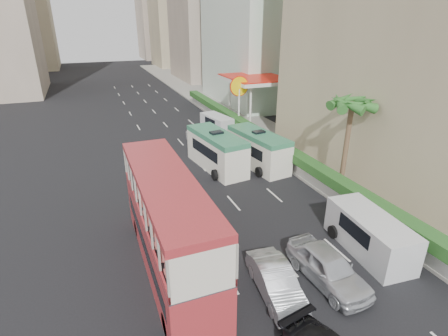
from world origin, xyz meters
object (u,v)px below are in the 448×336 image
van_asset (201,143)px  panel_van_far (217,124)px  panel_van_near (369,234)px  double_decker_bus (168,224)px  car_silver_lane_b (326,280)px  minibus_far (258,149)px  minibus_near (217,151)px  shell_station (255,100)px  palm_tree (346,147)px  car_silver_lane_a (275,293)px

van_asset → panel_van_far: 4.51m
panel_van_near → double_decker_bus: bearing=170.8°
car_silver_lane_b → van_asset: 21.64m
double_decker_bus → panel_van_far: double_decker_bus is taller
van_asset → minibus_far: minibus_far is taller
double_decker_bus → van_asset: bearing=67.4°
minibus_near → panel_van_far: (3.69, 9.76, -0.61)m
shell_station → palm_tree: bearing=-96.6°
car_silver_lane_a → car_silver_lane_b: size_ratio=0.89×
panel_van_far → shell_station: 6.19m
car_silver_lane_b → minibus_near: (-0.01, 15.11, 1.52)m
double_decker_bus → shell_station: (16.00, 23.00, 0.22)m
car_silver_lane_a → van_asset: (3.40, 21.48, 0.00)m
car_silver_lane_a → minibus_far: (6.19, 14.14, 1.47)m
minibus_near → panel_van_far: size_ratio=1.50×
panel_van_far → shell_station: size_ratio=0.57×
car_silver_lane_a → minibus_far: size_ratio=0.65×
minibus_near → panel_van_near: (3.57, -13.92, -0.47)m
double_decker_bus → shell_station: shell_station is taller
double_decker_bus → minibus_near: bearing=59.2°
panel_van_near → palm_tree: 7.84m
minibus_near → panel_van_near: size_ratio=1.30×
car_silver_lane_b → minibus_near: minibus_near is taller
double_decker_bus → palm_tree: size_ratio=1.72×
car_silver_lane_a → panel_van_far: bearing=81.6°
shell_station → panel_van_far: bearing=-160.8°
minibus_near → panel_van_far: minibus_near is taller
shell_station → double_decker_bus: bearing=-124.8°
palm_tree → car_silver_lane_b: bearing=-132.2°
double_decker_bus → panel_van_near: 10.73m
car_silver_lane_a → minibus_far: bearing=72.5°
panel_van_far → minibus_far: bearing=-101.6°
double_decker_bus → minibus_near: (6.73, 11.30, -1.01)m
car_silver_lane_a → panel_van_near: panel_van_near is taller
minibus_near → panel_van_near: bearing=-83.3°
minibus_near → panel_van_near: 14.37m
double_decker_bus → car_silver_lane_a: (4.00, -3.65, -2.53)m
car_silver_lane_b → palm_tree: bearing=44.9°
panel_van_near → panel_van_far: (0.12, 23.67, -0.14)m
palm_tree → minibus_far: bearing=119.1°
double_decker_bus → minibus_near: double_decker_bus is taller
double_decker_bus → minibus_near: size_ratio=1.60×
van_asset → minibus_far: 7.99m
car_silver_lane_b → minibus_near: bearing=87.1°
van_asset → panel_van_far: size_ratio=1.01×
van_asset → palm_tree: bearing=-62.3°
double_decker_bus → car_silver_lane_b: size_ratio=2.28×
minibus_far → palm_tree: (3.61, -6.48, 1.91)m
minibus_far → palm_tree: bearing=-68.7°
double_decker_bus → panel_van_far: size_ratio=2.40×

